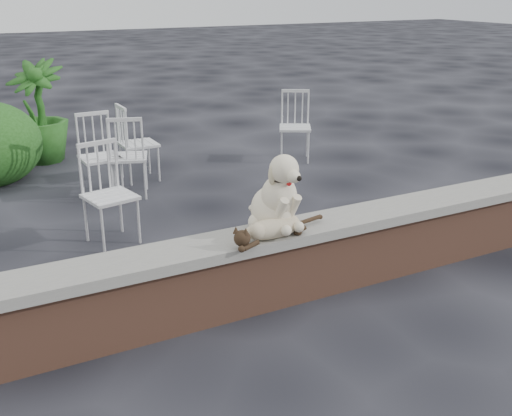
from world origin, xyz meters
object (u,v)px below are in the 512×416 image
chair_e (139,143)px  potted_plant_b (38,112)px  chair_a (110,195)px  chair_c (128,155)px  chair_b (100,156)px  cat (273,227)px  chair_d (295,126)px  dog (273,190)px

chair_e → potted_plant_b: potted_plant_b is taller
chair_a → chair_c: size_ratio=1.00×
chair_e → chair_b: 0.71m
chair_a → potted_plant_b: (-0.10, 3.22, 0.21)m
chair_a → potted_plant_b: size_ratio=0.69×
cat → potted_plant_b: bearing=90.2°
chair_b → potted_plant_b: size_ratio=0.69×
potted_plant_b → cat: bearing=-80.8°
cat → chair_e: size_ratio=1.07×
chair_e → potted_plant_b: bearing=31.7°
chair_e → chair_b: size_ratio=1.00×
chair_d → chair_b: same height
chair_b → cat: bearing=-83.5°
chair_d → chair_c: size_ratio=1.00×
chair_e → chair_c: same height
cat → chair_a: chair_a is taller
cat → chair_b: bearing=89.3°
chair_d → potted_plant_b: potted_plant_b is taller
dog → chair_e: size_ratio=0.65×
chair_c → dog: bearing=114.1°
chair_b → chair_a: (-0.25, -1.37, 0.00)m
cat → dog: bearing=53.0°
dog → potted_plant_b: bearing=91.4°
chair_c → potted_plant_b: size_ratio=0.69×
cat → chair_a: bearing=102.6°
chair_c → chair_a: bearing=86.0°
dog → chair_b: 3.10m
chair_d → potted_plant_b: size_ratio=0.69×
dog → chair_e: bearing=80.5°
cat → chair_c: chair_c is taller
chair_e → chair_d: size_ratio=1.00×
chair_d → chair_b: (-2.74, -0.30, 0.00)m
chair_b → chair_d: bearing=4.5°
potted_plant_b → chair_c: bearing=-71.9°
dog → chair_c: bearing=86.0°
chair_b → chair_c: bearing=-23.0°
chair_d → cat: bearing=-93.4°
dog → cat: 0.28m
dog → chair_a: bearing=106.6°
dog → chair_b: dog is taller
dog → cat: (-0.08, -0.15, -0.22)m
chair_a → chair_c: bearing=55.5°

